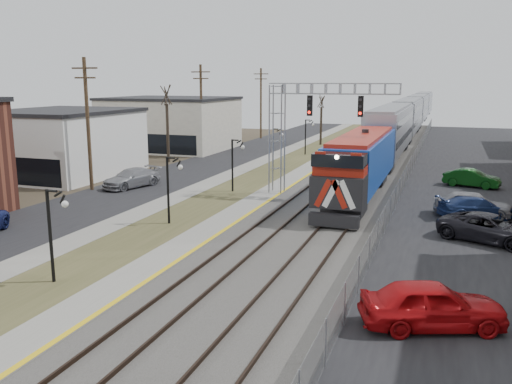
% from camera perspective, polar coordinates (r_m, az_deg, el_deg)
% --- Properties ---
extents(street_west, '(7.00, 120.00, 0.04)m').
position_cam_1_polar(street_west, '(50.50, -7.41, 2.13)').
color(street_west, black).
rests_on(street_west, ground).
extents(sidewalk, '(2.00, 120.00, 0.08)m').
position_cam_1_polar(sidewalk, '(48.64, -2.67, 1.87)').
color(sidewalk, gray).
rests_on(sidewalk, ground).
extents(grass_median, '(4.00, 120.00, 0.06)m').
position_cam_1_polar(grass_median, '(47.61, 0.68, 1.66)').
color(grass_median, '#434524').
rests_on(grass_median, ground).
extents(platform, '(2.00, 120.00, 0.24)m').
position_cam_1_polar(platform, '(46.72, 4.16, 1.55)').
color(platform, gray).
rests_on(platform, ground).
extents(ballast_bed, '(8.00, 120.00, 0.20)m').
position_cam_1_polar(ballast_bed, '(45.68, 10.22, 1.13)').
color(ballast_bed, '#595651').
rests_on(ballast_bed, ground).
extents(parking_lot, '(16.00, 120.00, 0.04)m').
position_cam_1_polar(parking_lot, '(45.39, 25.31, 0.01)').
color(parking_lot, black).
rests_on(parking_lot, ground).
extents(platform_edge, '(0.24, 120.00, 0.01)m').
position_cam_1_polar(platform_edge, '(46.48, 5.21, 1.63)').
color(platform_edge, gold).
rests_on(platform_edge, platform).
extents(track_near, '(1.58, 120.00, 0.15)m').
position_cam_1_polar(track_near, '(46.01, 7.77, 1.51)').
color(track_near, '#2D2119').
rests_on(track_near, ballast_bed).
extents(track_far, '(1.58, 120.00, 0.15)m').
position_cam_1_polar(track_far, '(45.44, 12.09, 1.23)').
color(track_far, '#2D2119').
rests_on(track_far, ballast_bed).
extents(train, '(3.00, 108.65, 5.33)m').
position_cam_1_polar(train, '(85.10, 15.84, 7.62)').
color(train, '#1545B2').
rests_on(train, ground).
extents(signal_gantry, '(9.00, 1.07, 8.15)m').
position_cam_1_polar(signal_gantry, '(38.75, 4.68, 7.60)').
color(signal_gantry, gray).
rests_on(signal_gantry, ground).
extents(lampposts, '(0.14, 62.14, 4.00)m').
position_cam_1_polar(lampposts, '(32.16, -9.00, 0.20)').
color(lampposts, black).
rests_on(lampposts, ground).
extents(utility_poles, '(0.28, 80.28, 10.00)m').
position_cam_1_polar(utility_poles, '(43.01, -17.27, 6.74)').
color(utility_poles, '#4C3823').
rests_on(utility_poles, ground).
extents(fence, '(0.04, 120.00, 1.60)m').
position_cam_1_polar(fence, '(45.09, 15.52, 1.66)').
color(fence, gray).
rests_on(fence, ground).
extents(buildings_west, '(14.00, 67.00, 7.00)m').
position_cam_1_polar(buildings_west, '(46.79, -24.12, 4.15)').
color(buildings_west, beige).
rests_on(buildings_west, ground).
extents(bare_trees, '(12.30, 42.30, 5.95)m').
position_cam_1_polar(bare_trees, '(54.12, -6.71, 5.65)').
color(bare_trees, '#382D23').
rests_on(bare_trees, ground).
extents(car_lot_a, '(5.23, 3.51, 1.65)m').
position_cam_1_polar(car_lot_a, '(19.68, 18.06, -11.31)').
color(car_lot_a, '#B20D11').
rests_on(car_lot_a, ground).
extents(car_lot_c, '(5.77, 4.30, 1.46)m').
position_cam_1_polar(car_lot_c, '(30.73, 23.47, -3.61)').
color(car_lot_c, black).
rests_on(car_lot_c, ground).
extents(car_lot_d, '(5.05, 3.57, 1.36)m').
position_cam_1_polar(car_lot_d, '(35.70, 22.19, -1.56)').
color(car_lot_d, navy).
rests_on(car_lot_d, ground).
extents(car_lot_e, '(4.61, 1.88, 1.57)m').
position_cam_1_polar(car_lot_e, '(36.11, 21.82, -1.22)').
color(car_lot_e, gray).
rests_on(car_lot_e, ground).
extents(car_lot_f, '(4.47, 2.48, 1.40)m').
position_cam_1_polar(car_lot_f, '(46.03, 21.76, 1.32)').
color(car_lot_f, '#0C4010').
rests_on(car_lot_f, ground).
extents(car_street_b, '(3.40, 5.41, 1.46)m').
position_cam_1_polar(car_street_b, '(43.75, -12.97, 1.40)').
color(car_street_b, gray).
rests_on(car_street_b, ground).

